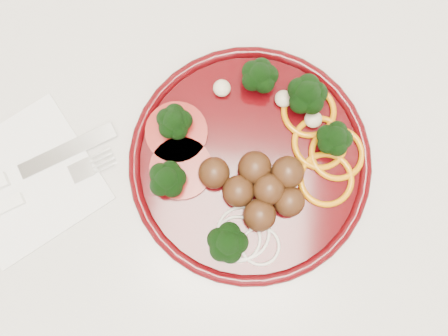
# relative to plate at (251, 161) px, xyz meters

# --- Properties ---
(counter) EXTENTS (2.40, 0.60, 0.90)m
(counter) POSITION_rel_plate_xyz_m (-0.07, -0.02, -0.47)
(counter) COLOR silver
(counter) RESTS_ON ground
(plate) EXTENTS (0.29, 0.29, 0.06)m
(plate) POSITION_rel_plate_xyz_m (0.00, 0.00, 0.00)
(plate) COLOR #3C0407
(plate) RESTS_ON counter
(napkin) EXTENTS (0.22, 0.22, 0.00)m
(napkin) POSITION_rel_plate_xyz_m (-0.26, -0.04, -0.02)
(napkin) COLOR white
(napkin) RESTS_ON counter
(knife) EXTENTS (0.21, 0.13, 0.01)m
(knife) POSITION_rel_plate_xyz_m (-0.29, -0.05, -0.01)
(knife) COLOR silver
(knife) RESTS_ON napkin
(fork) EXTENTS (0.18, 0.12, 0.01)m
(fork) POSITION_rel_plate_xyz_m (-0.28, -0.07, -0.01)
(fork) COLOR white
(fork) RESTS_ON napkin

